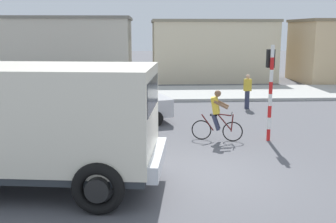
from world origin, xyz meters
name	(u,v)px	position (x,y,z in m)	size (l,w,h in m)	color
ground_plane	(206,176)	(0.00, 0.00, 0.00)	(120.00, 120.00, 0.00)	#56565B
sidewalk_far	(172,93)	(0.00, 13.24, 0.08)	(80.00, 5.00, 0.16)	#ADADA8
truck_foreground	(42,120)	(-3.92, -0.57, 1.67)	(5.68, 3.32, 2.90)	silver
cyclist	(217,116)	(0.85, 3.38, 0.86)	(1.67, 0.63, 1.72)	black
traffic_light_pole	(270,79)	(2.60, 3.36, 2.07)	(0.24, 0.43, 3.20)	red
car_red_near	(17,101)	(-6.76, 6.81, 0.82)	(4.30, 2.65, 1.60)	red
car_white_mid	(118,104)	(-2.62, 6.02, 0.82)	(4.31, 2.72, 1.60)	#B7B7BC
pedestrian_near_kerb	(247,91)	(3.26, 8.88, 0.85)	(0.34, 0.22, 1.62)	#2D334C
building_corner_left	(49,49)	(-8.59, 20.87, 2.28)	(12.18, 7.71, 4.55)	#B2AD9E
building_mid_block	(211,50)	(3.38, 20.62, 2.18)	(8.73, 6.25, 4.35)	beige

